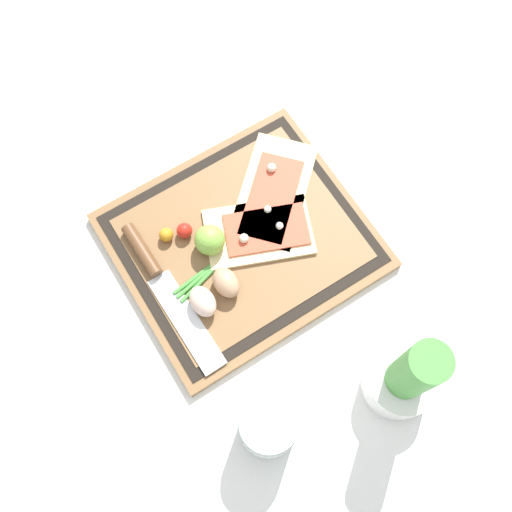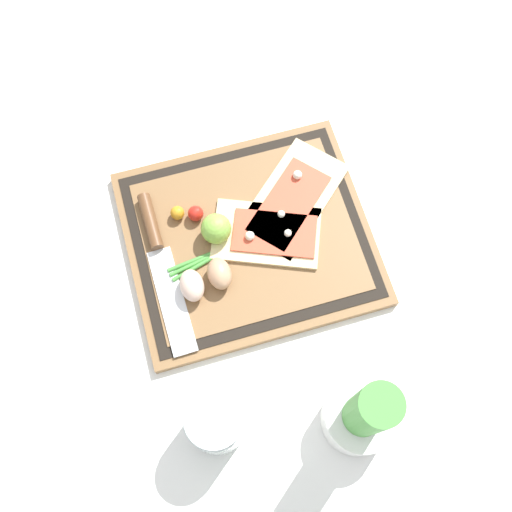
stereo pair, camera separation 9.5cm
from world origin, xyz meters
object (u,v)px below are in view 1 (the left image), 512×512
Objects in this scene: cherry_tomato_red at (184,231)px; cherry_tomato_yellow at (166,235)px; egg_pink at (203,301)px; sauce_jar at (268,426)px; knife at (155,272)px; lime at (210,240)px; egg_brown at (226,283)px; herb_pot at (405,379)px; pizza_slice_far at (260,231)px; pizza_slice_near at (273,192)px.

cherry_tomato_red reaches higher than cherry_tomato_yellow.
egg_pink is 0.48× the size of sauce_jar.
knife is 5.57× the size of lime.
knife is 5.22× the size of egg_brown.
cherry_tomato_red is 0.35m from sauce_jar.
egg_pink is 0.22m from sauce_jar.
lime is at bearing 177.05° from knife.
herb_pot reaches higher than lime.
pizza_slice_far is 0.13m from cherry_tomato_red.
herb_pot is at bearing 114.30° from cherry_tomato_yellow.
lime is at bearing -104.49° from sauce_jar.
sauce_jar reaches higher than knife.
herb_pot is at bearing 117.16° from egg_brown.
egg_pink is at bearing 28.15° from pizza_slice_near.
egg_brown is 0.12m from cherry_tomato_red.
cherry_tomato_yellow is (-0.05, -0.05, 0.00)m from knife.
egg_brown is at bearing 79.16° from lime.
pizza_slice_far is (0.06, 0.05, 0.00)m from pizza_slice_near.
sauce_jar is at bearing 81.34° from cherry_tomato_red.
pizza_slice_far is 1.83× the size of sauce_jar.
egg_pink is at bearing 114.33° from knife.
egg_pink reaches higher than pizza_slice_far.
cherry_tomato_yellow is 0.21× the size of sauce_jar.
pizza_slice_far is 8.62× the size of cherry_tomato_yellow.
herb_pot is (-0.04, 0.33, 0.05)m from pizza_slice_far.
pizza_slice_near is at bearing -92.13° from herb_pot.
egg_pink is (-0.04, 0.09, 0.01)m from knife.
cherry_tomato_yellow is at bearing -43.35° from lime.
egg_brown is 0.13m from cherry_tomato_yellow.
egg_brown is at bearing 95.39° from cherry_tomato_red.
pizza_slice_far is 3.80× the size of egg_brown.
egg_brown is (0.16, 0.10, 0.01)m from pizza_slice_near.
lime is at bearing -100.84° from egg_brown.
cherry_tomato_red reaches higher than pizza_slice_far.
egg_brown is (-0.09, 0.08, 0.01)m from knife.
pizza_slice_near is at bearing -169.53° from lime.
herb_pot is 0.21m from sauce_jar.
sauce_jar is (0.05, 0.34, 0.01)m from cherry_tomato_red.
sauce_jar is (0.08, 0.30, 0.00)m from lime.
lime reaches higher than pizza_slice_near.
herb_pot is (0.01, 0.38, 0.05)m from pizza_slice_near.
egg_brown is 0.48× the size of sauce_jar.
cherry_tomato_red is at bearing -5.37° from pizza_slice_near.
pizza_slice_far is 0.16m from cherry_tomato_yellow.
lime is (-0.06, -0.08, 0.01)m from egg_pink.
cherry_tomato_red is at bearing 161.04° from cherry_tomato_yellow.
cherry_tomato_red is at bearing -98.66° from sauce_jar.
lime is 0.08m from cherry_tomato_yellow.
egg_pink is 2.27× the size of cherry_tomato_yellow.
cherry_tomato_red reaches higher than knife.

